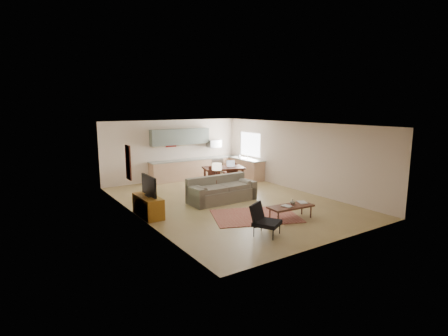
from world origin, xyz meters
TOP-DOWN VIEW (x-y plane):
  - room at (0.00, 0.00)m, footprint 9.00×9.00m
  - kitchen_counter_back at (0.90, 4.18)m, footprint 4.26×0.64m
  - kitchen_counter_right at (2.93, 3.00)m, footprint 0.64×2.26m
  - kitchen_range at (2.00, 4.18)m, footprint 0.62×0.62m
  - kitchen_microwave at (2.00, 4.20)m, footprint 0.62×0.40m
  - upper_cabinets at (0.30, 4.33)m, footprint 2.80×0.34m
  - window_right at (3.23, 3.00)m, footprint 0.02×1.40m
  - wall_art_left at (-3.21, 0.90)m, footprint 0.06×0.42m
  - triptych at (-0.10, 4.47)m, footprint 1.70×0.04m
  - rug at (-0.26, -1.83)m, footprint 3.01×2.58m
  - sofa at (-0.19, 0.15)m, footprint 2.51×1.12m
  - coffee_table at (0.44, -2.62)m, footprint 1.43×0.66m
  - book_a at (0.16, -2.65)m, footprint 0.30×0.35m
  - book_b at (0.83, -2.54)m, footprint 0.48×0.50m
  - vase at (0.55, -2.57)m, footprint 0.17×0.17m
  - armchair at (-1.00, -3.25)m, footprint 0.98×0.98m
  - tv_credenza at (-2.97, -0.02)m, footprint 0.52×1.35m
  - tv at (-2.92, -0.02)m, footprint 0.10×1.04m
  - console_table at (-0.04, 0.71)m, footprint 0.72×0.61m
  - table_lamp at (-0.04, 0.71)m, footprint 0.43×0.43m
  - dining_table at (1.09, 2.00)m, footprint 1.83×1.35m
  - dining_chair_near at (0.43, 1.45)m, footprint 0.53×0.55m
  - dining_chair_far at (1.76, 2.54)m, footprint 0.50×0.52m
  - laptop at (1.42, 1.89)m, footprint 0.41×0.35m
  - soap_bottle at (2.83, 3.29)m, footprint 0.09×0.09m

SIDE VIEW (x-z plane):
  - rug at x=-0.26m, z-range 0.00..0.02m
  - coffee_table at x=0.44m, z-range 0.00..0.42m
  - tv_credenza at x=-2.97m, z-range 0.00..0.62m
  - console_table at x=-0.04m, z-range 0.00..0.72m
  - armchair at x=-1.00m, z-range 0.00..0.83m
  - dining_table at x=1.09m, z-range 0.00..0.83m
  - book_b at x=0.83m, z-range 0.41..0.44m
  - book_a at x=0.16m, z-range 0.41..0.44m
  - sofa at x=-0.19m, z-range 0.00..0.87m
  - kitchen_range at x=2.00m, z-range 0.00..0.90m
  - dining_chair_far at x=1.76m, z-range 0.00..0.91m
  - kitchen_counter_back at x=0.90m, z-range 0.00..0.92m
  - kitchen_counter_right at x=2.93m, z-range 0.00..0.92m
  - vase at x=0.55m, z-range 0.41..0.58m
  - dining_chair_near at x=0.43m, z-range 0.00..1.00m
  - tv at x=-2.92m, z-range 0.62..1.25m
  - laptop at x=1.42m, z-range 0.83..1.09m
  - table_lamp at x=-0.04m, z-range 0.72..1.29m
  - soap_bottle at x=2.83m, z-range 0.92..1.11m
  - room at x=0.00m, z-range -3.15..5.85m
  - kitchen_microwave at x=2.00m, z-range 1.38..1.73m
  - window_right at x=3.23m, z-range 1.02..2.08m
  - wall_art_left at x=-3.21m, z-range 1.00..2.10m
  - triptych at x=-0.10m, z-range 1.50..2.00m
  - upper_cabinets at x=0.30m, z-range 1.60..2.30m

